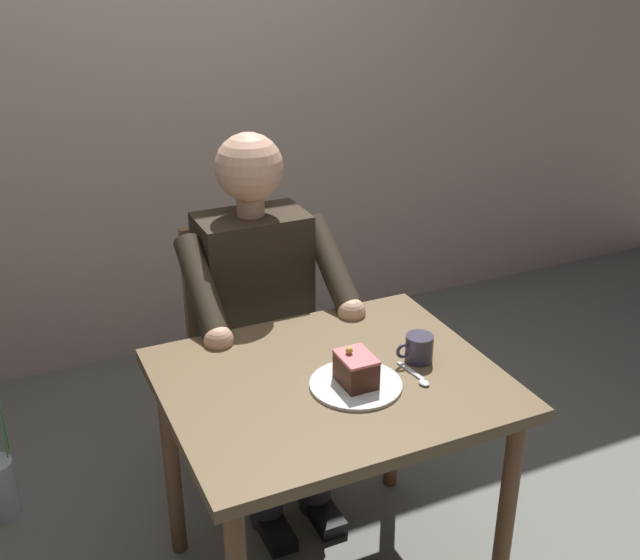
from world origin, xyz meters
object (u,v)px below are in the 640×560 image
(dining_table, at_px, (331,408))
(chair, at_px, (247,337))
(cake_slice, at_px, (356,369))
(seated_person, at_px, (262,315))
(coffee_cup, at_px, (419,348))
(dessert_spoon, at_px, (418,377))

(dining_table, xyz_separation_m, chair, (0.00, -0.71, -0.13))
(chair, height_order, cake_slice, chair)
(chair, relative_size, cake_slice, 7.95)
(dining_table, distance_m, seated_person, 0.54)
(dining_table, xyz_separation_m, coffee_cup, (-0.26, 0.02, 0.14))
(coffee_cup, bearing_deg, dessert_spoon, 58.69)
(dining_table, distance_m, chair, 0.72)
(cake_slice, xyz_separation_m, dessert_spoon, (-0.17, 0.04, -0.05))
(seated_person, bearing_deg, coffee_cup, 115.34)
(seated_person, xyz_separation_m, dessert_spoon, (-0.21, 0.64, 0.06))
(chair, relative_size, dessert_spoon, 6.35)
(cake_slice, bearing_deg, seated_person, -86.05)
(seated_person, xyz_separation_m, coffee_cup, (-0.26, 0.56, 0.10))
(seated_person, height_order, dessert_spoon, seated_person)
(cake_slice, bearing_deg, dessert_spoon, 167.83)
(dining_table, height_order, coffee_cup, coffee_cup)
(coffee_cup, bearing_deg, cake_slice, 11.74)
(chair, xyz_separation_m, cake_slice, (-0.04, 0.77, 0.28))
(coffee_cup, bearing_deg, seated_person, -64.66)
(seated_person, relative_size, cake_slice, 11.12)
(dessert_spoon, bearing_deg, chair, -75.27)
(chair, distance_m, cake_slice, 0.82)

